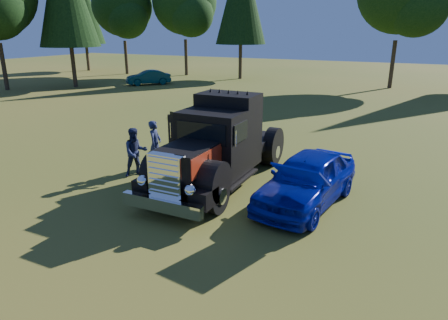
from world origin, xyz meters
TOP-DOWN VIEW (x-y plane):
  - ground at (0.00, 0.00)m, footprint 120.00×120.00m
  - diamond_t_truck at (0.67, 2.29)m, footprint 3.34×7.16m
  - hotrod_coupe at (3.86, 1.98)m, footprint 2.50×4.85m
  - spectator_near at (-2.25, 2.80)m, footprint 0.58×0.75m
  - spectator_far at (-2.32, 1.70)m, footprint 1.06×1.09m
  - distant_teal_car at (-16.91, 22.24)m, footprint 3.79×4.02m

SIDE VIEW (x-z plane):
  - ground at x=0.00m, z-range 0.00..0.00m
  - distant_teal_car at x=-16.91m, z-range 0.00..1.35m
  - hotrod_coupe at x=3.86m, z-range -0.15..1.74m
  - spectator_far at x=-2.32m, z-range 0.00..1.78m
  - spectator_near at x=-2.25m, z-range 0.00..1.82m
  - diamond_t_truck at x=0.67m, z-range -0.22..2.78m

